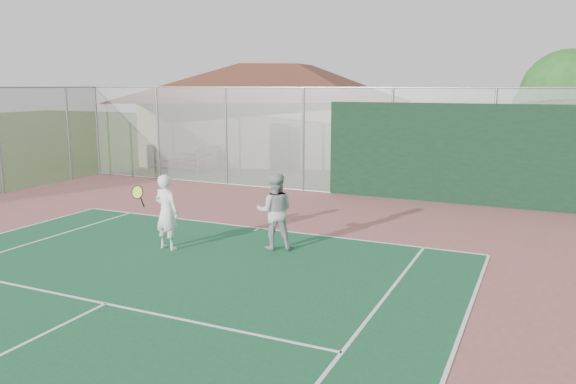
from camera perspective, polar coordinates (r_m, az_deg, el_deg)
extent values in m
cylinder|color=gray|center=(23.89, -18.79, 5.85)|extent=(0.08, 0.08, 3.50)
cylinder|color=gray|center=(21.94, -13.06, 5.76)|extent=(0.08, 0.08, 3.50)
cylinder|color=gray|center=(20.25, -6.29, 5.58)|extent=(0.08, 0.08, 3.50)
cylinder|color=gray|center=(18.88, 1.58, 5.26)|extent=(0.08, 0.08, 3.50)
cylinder|color=gray|center=(17.92, 10.46, 4.79)|extent=(0.08, 0.08, 3.50)
cylinder|color=gray|center=(17.43, 20.07, 4.16)|extent=(0.08, 0.08, 3.50)
cylinder|color=gray|center=(18.43, 4.51, 10.55)|extent=(20.00, 0.05, 0.05)
cylinder|color=gray|center=(18.76, 4.36, -0.05)|extent=(20.00, 0.05, 0.05)
cube|color=#999EA0|center=(18.51, 4.43, 5.13)|extent=(20.00, 0.02, 3.50)
cube|color=black|center=(17.40, 20.02, 3.49)|extent=(10.00, 0.04, 3.00)
cylinder|color=gray|center=(22.83, -21.38, 5.49)|extent=(0.08, 0.08, 3.50)
cube|color=tan|center=(27.87, -1.04, 6.38)|extent=(13.26, 10.85, 2.86)
cube|color=brown|center=(27.79, -1.05, 9.42)|extent=(13.86, 11.45, 0.17)
pyramid|color=brown|center=(27.80, -1.06, 12.86)|extent=(14.59, 11.93, 1.72)
cube|color=black|center=(23.64, -0.92, 4.55)|extent=(0.86, 0.06, 2.00)
cube|color=#A93127|center=(24.54, -11.06, 3.00)|extent=(2.82, 0.67, 0.05)
cube|color=#B2B5BA|center=(24.38, -11.36, 2.50)|extent=(2.81, 0.64, 0.04)
cube|color=#A93127|center=(24.92, -10.40, 3.90)|extent=(2.82, 0.67, 0.05)
cube|color=#B2B5BA|center=(24.75, -10.69, 3.41)|extent=(2.81, 0.64, 0.04)
cube|color=#A93127|center=(25.30, -9.75, 4.77)|extent=(2.82, 0.67, 0.05)
cube|color=#B2B5BA|center=(25.13, -10.04, 4.29)|extent=(2.81, 0.64, 0.04)
cube|color=#B2B5BA|center=(25.71, -12.78, 3.70)|extent=(0.30, 1.67, 1.03)
cube|color=#B2B5BA|center=(24.21, -7.84, 3.44)|extent=(0.30, 1.67, 1.03)
cylinder|color=#3E2516|center=(20.03, 26.05, 3.09)|extent=(0.32, 0.32, 2.53)
sphere|color=#1E531A|center=(19.90, 26.52, 8.75)|extent=(2.89, 2.89, 2.89)
sphere|color=#1E531A|center=(19.55, 24.31, 7.59)|extent=(1.80, 1.80, 1.80)
sphere|color=#1E531A|center=(19.11, 26.98, 7.05)|extent=(1.62, 1.62, 1.62)
sphere|color=#1E531A|center=(20.62, 25.67, 8.35)|extent=(1.80, 1.80, 1.80)
imported|color=white|center=(12.52, -12.23, -2.07)|extent=(0.65, 0.47, 1.66)
imported|color=#ABAEB0|center=(12.25, -1.33, -2.06)|extent=(1.00, 0.91, 1.68)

